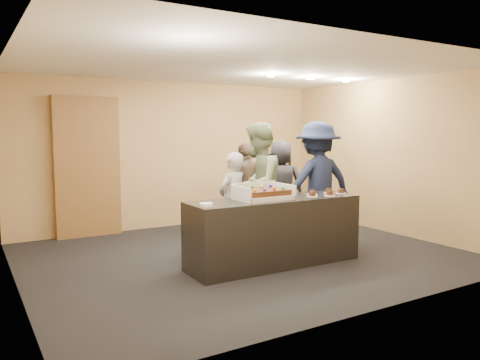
% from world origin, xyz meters
% --- Properties ---
extents(room, '(6.04, 6.00, 2.70)m').
position_xyz_m(room, '(0.00, 0.00, 1.35)').
color(room, black).
rests_on(room, ground).
extents(serving_counter, '(2.41, 0.74, 0.90)m').
position_xyz_m(serving_counter, '(0.08, -0.63, 0.45)').
color(serving_counter, black).
rests_on(serving_counter, floor).
extents(storage_cabinet, '(1.08, 0.15, 2.38)m').
position_xyz_m(storage_cabinet, '(-1.65, 2.41, 1.19)').
color(storage_cabinet, brown).
rests_on(storage_cabinet, floor).
extents(cake_box, '(0.71, 0.49, 0.21)m').
position_xyz_m(cake_box, '(-0.09, -0.60, 0.95)').
color(cake_box, white).
rests_on(cake_box, serving_counter).
extents(sheet_cake, '(0.61, 0.42, 0.12)m').
position_xyz_m(sheet_cake, '(-0.09, -0.63, 1.00)').
color(sheet_cake, '#3A1C0D').
rests_on(sheet_cake, cake_box).
extents(plate_stack, '(0.16, 0.16, 0.04)m').
position_xyz_m(plate_stack, '(-1.00, -0.76, 0.92)').
color(plate_stack, white).
rests_on(plate_stack, serving_counter).
extents(slice_a, '(0.15, 0.15, 0.07)m').
position_xyz_m(slice_a, '(0.63, -0.76, 0.92)').
color(slice_a, white).
rests_on(slice_a, serving_counter).
extents(slice_b, '(0.15, 0.15, 0.07)m').
position_xyz_m(slice_b, '(0.76, -0.61, 0.92)').
color(slice_b, white).
rests_on(slice_b, serving_counter).
extents(slice_c, '(0.15, 0.15, 0.07)m').
position_xyz_m(slice_c, '(0.89, -0.81, 0.92)').
color(slice_c, white).
rests_on(slice_c, serving_counter).
extents(slice_d, '(0.15, 0.15, 0.07)m').
position_xyz_m(slice_d, '(1.08, -0.59, 0.92)').
color(slice_d, white).
rests_on(slice_d, serving_counter).
extents(slice_e, '(0.15, 0.15, 0.07)m').
position_xyz_m(slice_e, '(1.19, -0.72, 0.92)').
color(slice_e, white).
rests_on(slice_e, serving_counter).
extents(person_server_grey, '(0.63, 0.51, 1.48)m').
position_xyz_m(person_server_grey, '(0.00, 0.35, 0.74)').
color(person_server_grey, '#B2B1B6').
rests_on(person_server_grey, floor).
extents(person_sage_man, '(1.19, 1.15, 1.93)m').
position_xyz_m(person_sage_man, '(0.41, 0.28, 0.96)').
color(person_sage_man, gray).
rests_on(person_sage_man, floor).
extents(person_navy_man, '(1.33, 0.86, 1.95)m').
position_xyz_m(person_navy_man, '(1.42, 0.08, 0.97)').
color(person_navy_man, '#1A2340').
rests_on(person_navy_man, floor).
extents(person_brown_extra, '(0.99, 0.55, 1.59)m').
position_xyz_m(person_brown_extra, '(0.77, 1.18, 0.79)').
color(person_brown_extra, brown).
rests_on(person_brown_extra, floor).
extents(person_dark_suit, '(0.95, 0.91, 1.64)m').
position_xyz_m(person_dark_suit, '(1.39, 1.02, 0.82)').
color(person_dark_suit, '#252428').
rests_on(person_dark_suit, floor).
extents(ceiling_spotlights, '(1.72, 0.12, 0.03)m').
position_xyz_m(ceiling_spotlights, '(1.60, 0.50, 2.67)').
color(ceiling_spotlights, '#FFEAC6').
rests_on(ceiling_spotlights, ceiling).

